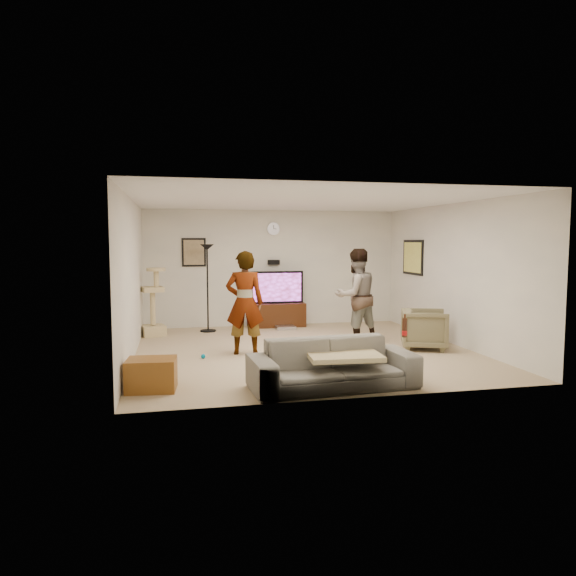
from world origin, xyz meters
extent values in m
cube|color=tan|center=(0.00, 0.00, -0.01)|extent=(5.50, 5.50, 0.02)
cube|color=white|center=(0.00, 0.00, 2.51)|extent=(5.50, 5.50, 0.02)
cube|color=silver|center=(0.00, 2.75, 1.25)|extent=(5.50, 0.04, 2.50)
cube|color=silver|center=(0.00, -2.75, 1.25)|extent=(5.50, 0.04, 2.50)
cube|color=silver|center=(-2.75, 0.00, 1.25)|extent=(0.04, 5.50, 2.50)
cube|color=silver|center=(2.75, 0.00, 1.25)|extent=(0.04, 5.50, 2.50)
cylinder|color=white|center=(0.00, 2.72, 2.10)|extent=(0.26, 0.04, 0.26)
cube|color=black|center=(0.00, 2.69, 1.38)|extent=(0.25, 0.10, 0.10)
cube|color=#867456|center=(-1.70, 2.73, 1.60)|extent=(0.42, 0.03, 0.52)
cube|color=#E0DD61|center=(2.73, 1.60, 1.50)|extent=(0.03, 0.78, 0.62)
cube|color=black|center=(0.02, 2.50, 0.25)|extent=(1.22, 0.45, 0.51)
cube|color=#AEAEBA|center=(0.14, 2.11, 0.04)|extent=(0.40, 0.30, 0.07)
cube|color=black|center=(0.02, 2.50, 0.85)|extent=(1.16, 0.08, 0.69)
cube|color=#B146CC|center=(0.02, 2.46, 0.85)|extent=(1.06, 0.01, 0.60)
cylinder|color=black|center=(-1.46, 2.20, 0.88)|extent=(0.32, 0.32, 1.76)
cube|color=tan|center=(-2.53, 1.95, 0.67)|extent=(0.52, 0.52, 1.33)
imported|color=gray|center=(-1.00, -0.07, 0.84)|extent=(0.66, 0.49, 1.68)
imported|color=#3B658C|center=(1.08, 0.42, 0.85)|extent=(0.95, 0.82, 1.70)
imported|color=slate|center=(-0.18, -2.28, 0.30)|extent=(2.13, 0.95, 0.61)
cube|color=#D7C38A|center=(-0.05, -2.28, 0.41)|extent=(0.94, 0.76, 0.06)
cylinder|color=#391B0E|center=(0.77, -2.28, 0.73)|extent=(0.06, 0.06, 0.25)
imported|color=brown|center=(2.05, -0.32, 0.34)|extent=(0.96, 0.95, 0.68)
cube|color=brown|center=(-2.40, -1.91, 0.20)|extent=(0.63, 0.50, 0.40)
sphere|color=#0077A6|center=(-1.69, -0.28, 0.04)|extent=(0.07, 0.07, 0.07)
camera|label=1|loc=(-2.09, -8.41, 1.83)|focal=32.53mm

